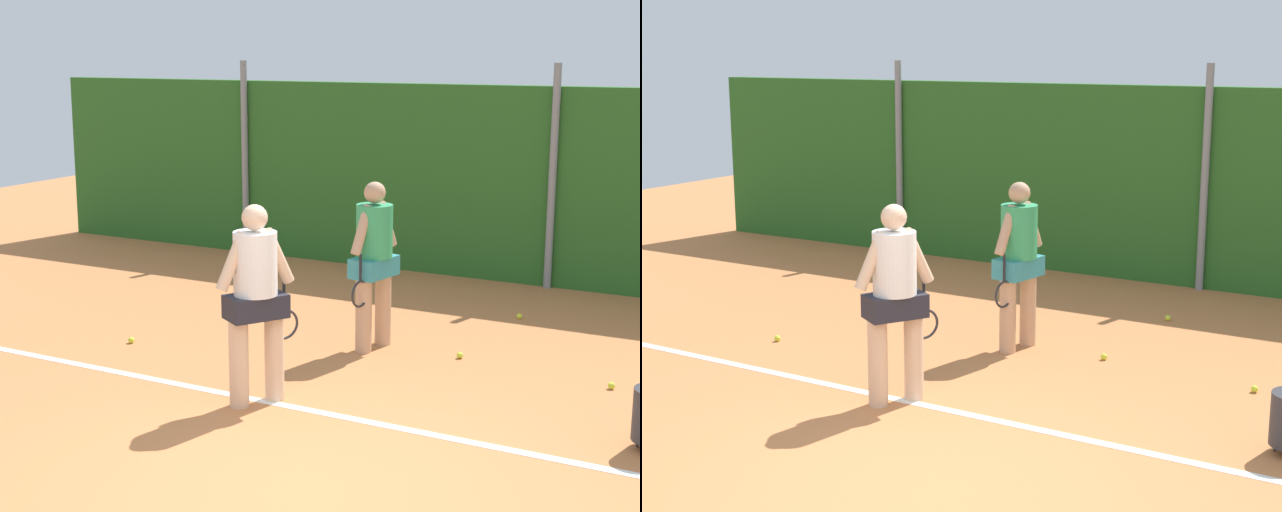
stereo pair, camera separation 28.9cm
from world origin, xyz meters
TOP-DOWN VIEW (x-y plane):
  - ground_plane at (0.00, 2.00)m, footprint 26.72×26.72m
  - hedge_fence_backdrop at (0.00, 6.81)m, footprint 16.20×0.25m
  - fence_post_left at (-4.67, 6.63)m, footprint 0.10×0.10m
  - fence_post_center at (0.00, 6.63)m, footprint 0.10×0.10m
  - court_baseline_paint at (0.00, 1.31)m, footprint 11.84×0.10m
  - player_foreground_near at (-1.14, 1.26)m, footprint 0.54×0.74m
  - player_midcourt at (-0.91, 3.20)m, footprint 0.39×0.81m
  - tennis_ball_2 at (1.57, 3.10)m, footprint 0.07×0.07m
  - tennis_ball_3 at (-3.88, 5.93)m, footprint 0.07×0.07m
  - tennis_ball_4 at (-3.26, 2.12)m, footprint 0.07×0.07m
  - tennis_ball_7 at (0.12, 5.00)m, footprint 0.07×0.07m
  - tennis_ball_9 at (0.02, 3.29)m, footprint 0.07×0.07m

SIDE VIEW (x-z plane):
  - ground_plane at x=0.00m, z-range 0.00..0.00m
  - court_baseline_paint at x=0.00m, z-range 0.00..0.01m
  - tennis_ball_2 at x=1.57m, z-range 0.00..0.07m
  - tennis_ball_3 at x=-3.88m, z-range 0.00..0.07m
  - tennis_ball_4 at x=-3.26m, z-range 0.00..0.07m
  - tennis_ball_7 at x=0.12m, z-range 0.00..0.07m
  - tennis_ball_9 at x=0.02m, z-range 0.00..0.07m
  - player_midcourt at x=-0.91m, z-range 0.11..1.86m
  - player_foreground_near at x=-1.14m, z-range 0.11..1.89m
  - hedge_fence_backdrop at x=0.00m, z-range 0.00..2.61m
  - fence_post_left at x=-4.67m, z-range 0.00..2.91m
  - fence_post_center at x=0.00m, z-range 0.00..2.91m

